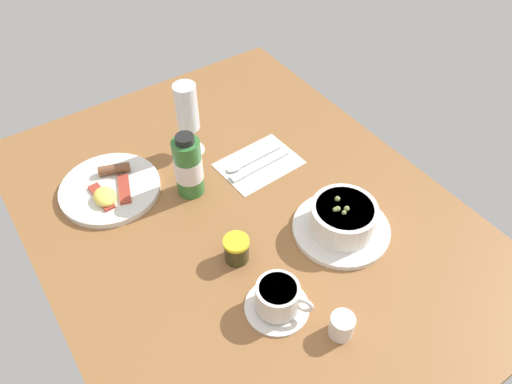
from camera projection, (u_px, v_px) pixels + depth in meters
The scene contains 9 objects.
ground_plane at pixel (244, 218), 108.80cm from camera, with size 110.00×84.00×3.00cm, color brown.
porridge_bowl at pixel (343, 220), 101.92cm from camera, with size 20.37×20.37×7.92cm.
cutlery_setting at pixel (257, 164), 118.26cm from camera, with size 14.50×19.29×0.90cm.
coffee_cup at pixel (278, 299), 89.54cm from camera, with size 12.08×12.08×6.59cm.
creamer_jug at pixel (342, 326), 86.58cm from camera, with size 4.41×5.31×5.34cm.
wine_glass at pixel (187, 111), 113.31cm from camera, with size 6.34×6.34×18.72cm.
jam_jar at pixel (236, 249), 97.60cm from camera, with size 5.17×5.17×5.55cm.
sauce_bottle_green at pixel (188, 167), 107.36cm from camera, with size 6.20×6.20×15.75cm.
breakfast_plate at pixel (110, 189), 111.61cm from camera, with size 22.50×22.50×3.70cm.
Camera 1 is at (-60.15, 37.58, 81.24)cm, focal length 34.95 mm.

